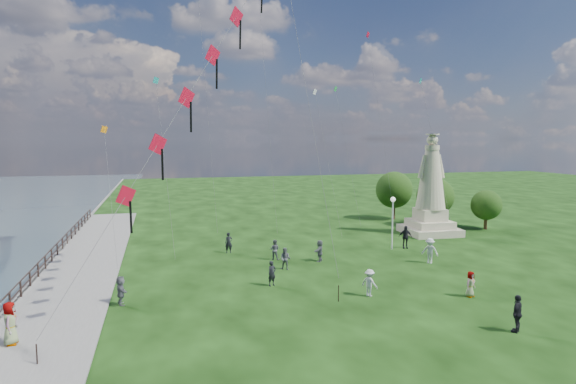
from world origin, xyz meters
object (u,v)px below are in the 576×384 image
object	(u,v)px
person_2	(370,283)
person_8	(430,251)
person_6	(229,243)
person_0	(272,273)
statue	(431,197)
lamppost	(393,212)
person_11	(320,251)
person_5	(121,290)
person_1	(285,259)
person_7	(274,250)
person_9	(405,237)
person_4	(470,284)
person_10	(10,326)
person_3	(517,313)

from	to	relation	value
person_2	person_8	size ratio (longest dim) A/B	0.85
person_6	person_0	bearing A→B (deg)	-82.11
person_0	person_6	bearing A→B (deg)	73.82
statue	lamppost	size ratio (longest dim) A/B	2.19
person_6	person_11	xyz separation A→B (m)	(5.99, -4.20, -0.02)
person_5	lamppost	bearing A→B (deg)	-80.49
person_1	person_6	distance (m)	6.52
person_7	lamppost	bearing A→B (deg)	-148.40
lamppost	person_1	size ratio (longest dim) A/B	2.79
person_2	person_11	size ratio (longest dim) A/B	0.98
person_8	lamppost	bearing A→B (deg)	143.94
person_0	person_1	distance (m)	3.64
person_6	person_9	bearing A→B (deg)	-8.74
person_0	person_4	world-z (taller)	person_0
person_5	person_10	world-z (taller)	person_10
person_1	person_10	size ratio (longest dim) A/B	0.82
statue	person_7	world-z (taller)	statue
person_7	person_9	bearing A→B (deg)	-148.65
lamppost	person_7	size ratio (longest dim) A/B	2.83
person_2	person_7	world-z (taller)	person_2
statue	person_11	bearing A→B (deg)	-149.83
person_0	person_5	size ratio (longest dim) A/B	0.97
statue	person_11	distance (m)	15.05
statue	person_0	bearing A→B (deg)	-144.18
person_4	person_10	size ratio (longest dim) A/B	0.78
person_5	person_9	bearing A→B (deg)	-81.49
statue	person_10	distance (m)	35.00
person_9	person_11	bearing A→B (deg)	-147.95
lamppost	person_11	distance (m)	7.49
person_10	person_11	distance (m)	20.11
person_2	person_4	bearing A→B (deg)	-139.71
person_2	person_11	xyz separation A→B (m)	(-0.21, 8.08, 0.01)
person_9	person_5	bearing A→B (deg)	-142.08
person_0	person_2	distance (m)	5.86
person_0	person_11	bearing A→B (deg)	21.33
person_0	person_5	bearing A→B (deg)	163.22
person_1	person_5	size ratio (longest dim) A/B	0.96
person_2	person_5	xyz separation A→B (m)	(-13.39, 2.10, 0.02)
statue	person_10	xyz separation A→B (m)	(-30.41, -17.13, -2.57)
person_10	person_8	bearing A→B (deg)	-72.55
person_3	person_6	size ratio (longest dim) A/B	1.09
person_7	person_5	bearing A→B (deg)	62.17
person_0	person_10	distance (m)	13.77
statue	person_9	world-z (taller)	statue
person_4	person_6	xyz separation A→B (m)	(-11.58, 13.86, 0.07)
person_5	person_6	size ratio (longest dim) A/B	0.98
person_9	person_10	size ratio (longest dim) A/B	0.99
statue	person_1	bearing A→B (deg)	-149.76
person_11	person_3	bearing A→B (deg)	52.46
person_0	person_10	size ratio (longest dim) A/B	0.82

